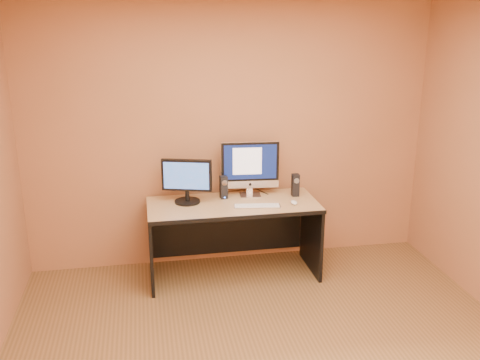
# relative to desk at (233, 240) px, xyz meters

# --- Properties ---
(walls) EXTENTS (4.00, 4.00, 2.60)m
(walls) POSITION_rel_desk_xyz_m (0.05, -1.58, 0.93)
(walls) COLOR #A16541
(walls) RESTS_ON ground
(desk) EXTENTS (1.59, 0.70, 0.74)m
(desk) POSITION_rel_desk_xyz_m (0.00, 0.00, 0.00)
(desk) COLOR tan
(desk) RESTS_ON ground
(imac) EXTENTS (0.58, 0.25, 0.55)m
(imac) POSITION_rel_desk_xyz_m (0.20, 0.19, 0.64)
(imac) COLOR #BBBBC0
(imac) RESTS_ON desk
(second_monitor) EXTENTS (0.53, 0.36, 0.42)m
(second_monitor) POSITION_rel_desk_xyz_m (-0.42, 0.11, 0.58)
(second_monitor) COLOR black
(second_monitor) RESTS_ON desk
(speaker_left) EXTENTS (0.07, 0.08, 0.22)m
(speaker_left) POSITION_rel_desk_xyz_m (-0.06, 0.17, 0.48)
(speaker_left) COLOR black
(speaker_left) RESTS_ON desk
(speaker_right) EXTENTS (0.07, 0.07, 0.22)m
(speaker_right) POSITION_rel_desk_xyz_m (0.63, 0.11, 0.48)
(speaker_right) COLOR black
(speaker_right) RESTS_ON desk
(keyboard) EXTENTS (0.44, 0.17, 0.02)m
(keyboard) POSITION_rel_desk_xyz_m (0.20, -0.13, 0.38)
(keyboard) COLOR #BBBBC0
(keyboard) RESTS_ON desk
(mouse) EXTENTS (0.06, 0.10, 0.04)m
(mouse) POSITION_rel_desk_xyz_m (0.56, -0.12, 0.39)
(mouse) COLOR white
(mouse) RESTS_ON desk
(cable_a) EXTENTS (0.09, 0.21, 0.01)m
(cable_a) POSITION_rel_desk_xyz_m (0.34, 0.29, 0.37)
(cable_a) COLOR black
(cable_a) RESTS_ON desk
(cable_b) EXTENTS (0.05, 0.18, 0.01)m
(cable_b) POSITION_rel_desk_xyz_m (0.16, 0.30, 0.37)
(cable_b) COLOR black
(cable_b) RESTS_ON desk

